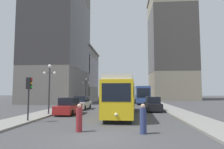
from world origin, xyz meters
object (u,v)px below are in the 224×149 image
pedestrian_crossing_far (143,120)px  lamp_post_left_far (86,86)px  transit_bus (142,94)px  pedestrian_crossing_near (79,119)px  lamp_post_left_near (49,81)px  parked_car_left_near (69,106)px  parked_car_right_far (153,104)px  parked_car_left_mid (82,103)px  streetcar (122,95)px  traffic_light_near_left (29,87)px

pedestrian_crossing_far → lamp_post_left_far: 28.92m
transit_bus → pedestrian_crossing_near: size_ratio=6.40×
lamp_post_left_near → parked_car_left_near: bearing=27.0°
pedestrian_crossing_far → lamp_post_left_near: (-9.25, 8.42, 2.79)m
lamp_post_left_far → pedestrian_crossing_near: bearing=-78.9°
pedestrian_crossing_near → transit_bus: bearing=-146.4°
parked_car_right_far → pedestrian_crossing_far: (-2.30, -13.58, -0.02)m
transit_bus → parked_car_right_far: 15.50m
transit_bus → lamp_post_left_far: lamp_post_left_far is taller
parked_car_left_mid → lamp_post_left_near: bearing=-102.2°
transit_bus → parked_car_left_mid: 16.56m
pedestrian_crossing_far → pedestrian_crossing_near: bearing=-43.7°
transit_bus → pedestrian_crossing_far: (-2.12, -29.05, -1.12)m
streetcar → parked_car_right_far: 5.76m
pedestrian_crossing_near → pedestrian_crossing_far: 3.97m
parked_car_left_near → traffic_light_near_left: 6.30m
parked_car_right_far → pedestrian_crossing_near: parked_car_right_far is taller
parked_car_left_mid → pedestrian_crossing_far: bearing=-61.9°
parked_car_left_mid → pedestrian_crossing_far: 17.16m
pedestrian_crossing_near → traffic_light_near_left: size_ratio=0.50×
transit_bus → parked_car_right_far: size_ratio=2.31×
transit_bus → parked_car_left_near: 21.85m
traffic_light_near_left → pedestrian_crossing_far: bearing=-22.0°
parked_car_left_near → parked_car_right_far: size_ratio=1.00×
pedestrian_crossing_near → lamp_post_left_far: bearing=-123.3°
streetcar → pedestrian_crossing_far: bearing=-78.6°
parked_car_right_far → traffic_light_near_left: bearing=41.1°
pedestrian_crossing_near → lamp_post_left_near: 10.09m
traffic_light_near_left → lamp_post_left_far: (-0.22, 23.61, 0.62)m
pedestrian_crossing_far → traffic_light_near_left: (-9.03, 3.65, 2.02)m
parked_car_left_mid → traffic_light_near_left: size_ratio=1.33×
parked_car_left_near → parked_car_left_mid: 6.11m
streetcar → parked_car_left_near: streetcar is taller
traffic_light_near_left → lamp_post_left_far: bearing=90.5°
parked_car_left_near → pedestrian_crossing_far: (7.35, -9.39, -0.02)m
transit_bus → streetcar: bearing=-99.1°
parked_car_left_near → lamp_post_left_near: bearing=-150.7°
lamp_post_left_near → lamp_post_left_far: bearing=90.0°
streetcar → pedestrian_crossing_near: 9.55m
parked_car_left_near → parked_car_right_far: bearing=25.8°
parked_car_left_mid → pedestrian_crossing_near: parked_car_left_mid is taller
parked_car_right_far → transit_bus: bearing=-89.4°
streetcar → lamp_post_left_far: (-7.76, 17.84, 1.37)m
parked_car_left_mid → pedestrian_crossing_near: (3.39, -15.21, -0.03)m
streetcar → pedestrian_crossing_near: streetcar is taller
pedestrian_crossing_far → lamp_post_left_far: size_ratio=0.36×
streetcar → pedestrian_crossing_far: 9.63m
parked_car_left_near → pedestrian_crossing_near: parked_car_left_near is taller
parked_car_right_far → pedestrian_crossing_far: parked_car_right_far is taller
parked_car_left_mid → pedestrian_crossing_near: size_ratio=2.67×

